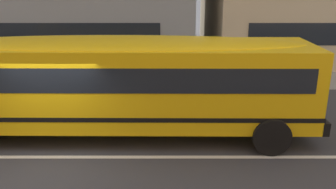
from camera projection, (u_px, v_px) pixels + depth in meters
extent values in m
plane|color=#38383D|center=(53.00, 157.00, 9.59)|extent=(400.00, 400.00, 0.00)
cube|color=gray|center=(102.00, 80.00, 16.83)|extent=(120.00, 3.00, 0.01)
cube|color=silver|center=(53.00, 157.00, 9.59)|extent=(110.00, 0.16, 0.01)
cube|color=yellow|center=(115.00, 82.00, 10.51)|extent=(11.33, 2.66, 2.26)
cube|color=black|center=(308.00, 113.00, 10.77)|extent=(0.23, 2.57, 0.37)
cube|color=black|center=(115.00, 69.00, 10.39)|extent=(10.65, 2.70, 0.66)
cube|color=black|center=(116.00, 104.00, 10.72)|extent=(11.35, 2.69, 0.12)
ellipsoid|color=yellow|center=(113.00, 44.00, 10.16)|extent=(10.88, 2.45, 0.37)
cylinder|color=red|center=(13.00, 73.00, 11.96)|extent=(0.46, 0.46, 0.03)
cylinder|color=black|center=(271.00, 137.00, 9.62)|extent=(1.03, 0.30, 1.03)
cylinder|color=black|center=(250.00, 104.00, 12.06)|extent=(1.03, 0.30, 1.03)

